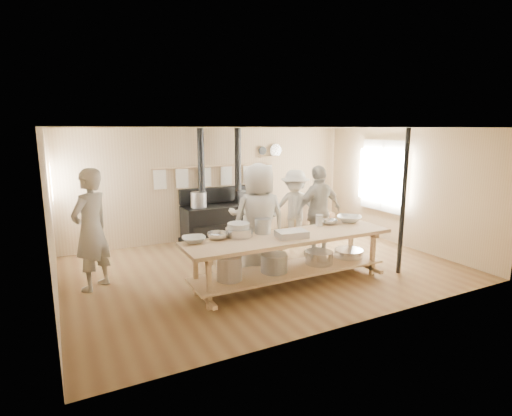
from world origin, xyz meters
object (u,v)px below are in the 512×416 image
at_px(cook_left, 250,215).
at_px(cook_right, 319,211).
at_px(chair, 322,220).
at_px(prep_table, 289,255).
at_px(roasting_pan, 292,234).
at_px(stove, 221,219).
at_px(cook_far_left, 91,230).
at_px(cook_by_window, 295,208).
at_px(cook_center, 259,220).

relative_size(cook_left, cook_right, 0.96).
bearing_deg(chair, cook_left, -154.81).
xyz_separation_m(prep_table, roasting_pan, (-0.03, -0.11, 0.38)).
relative_size(prep_table, chair, 3.66).
bearing_deg(roasting_pan, cook_right, 40.44).
bearing_deg(cook_right, stove, -59.30).
bearing_deg(cook_far_left, cook_right, 134.82).
distance_m(cook_left, cook_right, 1.41).
relative_size(stove, cook_left, 1.46).
xyz_separation_m(prep_table, cook_far_left, (-2.93, 1.30, 0.47)).
xyz_separation_m(cook_left, cook_by_window, (1.27, 0.33, -0.04)).
bearing_deg(prep_table, chair, 45.46).
xyz_separation_m(cook_center, roasting_pan, (0.23, -0.71, -0.10)).
bearing_deg(cook_by_window, cook_left, -123.91).
bearing_deg(cook_left, roasting_pan, 105.87).
height_order(cook_left, cook_by_window, cook_left).
height_order(cook_far_left, cook_by_window, cook_far_left).
relative_size(prep_table, cook_center, 1.79).
xyz_separation_m(prep_table, chair, (2.63, 2.67, -0.23)).
distance_m(cook_far_left, chair, 5.77).
bearing_deg(cook_far_left, chair, 151.63).
bearing_deg(cook_left, stove, -69.37).
bearing_deg(chair, prep_table, -132.15).
bearing_deg(cook_far_left, cook_center, 123.08).
bearing_deg(cook_by_window, cook_center, -98.57).
distance_m(stove, cook_far_left, 3.43).
height_order(cook_left, cook_center, cook_center).
distance_m(cook_center, cook_by_window, 2.06).
relative_size(stove, chair, 2.64).
relative_size(cook_left, chair, 1.82).
distance_m(stove, chair, 2.66).
bearing_deg(cook_center, prep_table, 118.12).
bearing_deg(stove, prep_table, -90.04).
bearing_deg(roasting_pan, prep_table, 73.65).
height_order(cook_center, roasting_pan, cook_center).
relative_size(cook_right, chair, 1.90).
relative_size(prep_table, roasting_pan, 7.32).
height_order(cook_center, cook_right, cook_center).
height_order(stove, cook_left, stove).
height_order(prep_table, cook_left, cook_left).
bearing_deg(cook_center, cook_by_window, -135.42).
xyz_separation_m(stove, cook_center, (-0.26, -2.42, 0.49)).
xyz_separation_m(cook_far_left, cook_center, (2.67, -0.70, 0.02)).
height_order(cook_by_window, roasting_pan, cook_by_window).
bearing_deg(cook_left, cook_far_left, 24.12).
xyz_separation_m(cook_left, cook_right, (1.31, -0.51, 0.04)).
bearing_deg(stove, cook_far_left, -149.72).
bearing_deg(chair, cook_right, -126.10).
relative_size(cook_far_left, roasting_pan, 4.03).
relative_size(cook_left, cook_by_window, 1.05).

